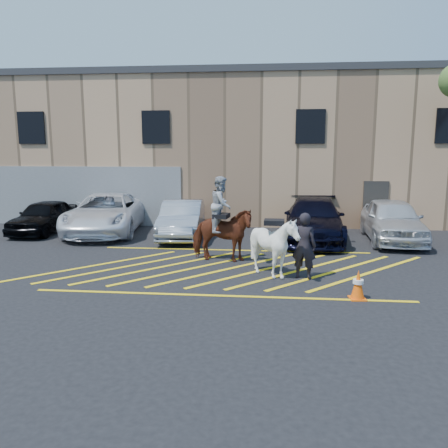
# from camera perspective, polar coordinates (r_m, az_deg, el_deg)

# --- Properties ---
(ground) EXTENTS (90.00, 90.00, 0.00)m
(ground) POSITION_cam_1_polar(r_m,az_deg,el_deg) (13.64, 0.79, -5.54)
(ground) COLOR black
(ground) RESTS_ON ground
(car_black_suv) EXTENTS (1.76, 4.19, 1.42)m
(car_black_suv) POSITION_cam_1_polar(r_m,az_deg,el_deg) (20.61, -22.42, 0.92)
(car_black_suv) COLOR black
(car_black_suv) RESTS_ON ground
(car_white_pickup) EXTENTS (3.54, 6.41, 1.70)m
(car_white_pickup) POSITION_cam_1_polar(r_m,az_deg,el_deg) (19.70, -15.10, 1.37)
(car_white_pickup) COLOR white
(car_white_pickup) RESTS_ON ground
(car_silver_sedan) EXTENTS (1.96, 4.71, 1.51)m
(car_silver_sedan) POSITION_cam_1_polar(r_m,az_deg,el_deg) (18.11, -5.47, 0.66)
(car_silver_sedan) COLOR #9BA0A9
(car_silver_sedan) RESTS_ON ground
(car_blue_suv) EXTENTS (2.80, 5.85, 1.64)m
(car_blue_suv) POSITION_cam_1_polar(r_m,az_deg,el_deg) (17.89, 11.62, 0.60)
(car_blue_suv) COLOR black
(car_blue_suv) RESTS_ON ground
(car_white_suv) EXTENTS (2.33, 5.08, 1.69)m
(car_white_suv) POSITION_cam_1_polar(r_m,az_deg,el_deg) (18.45, 21.10, 0.49)
(car_white_suv) COLOR silver
(car_white_suv) RESTS_ON ground
(handler) EXTENTS (0.78, 0.62, 1.88)m
(handler) POSITION_cam_1_polar(r_m,az_deg,el_deg) (12.38, 10.40, -2.82)
(handler) COLOR black
(handler) RESTS_ON ground
(warehouse) EXTENTS (32.42, 10.20, 7.30)m
(warehouse) POSITION_cam_1_polar(r_m,az_deg,el_deg) (25.14, 3.06, 9.82)
(warehouse) COLOR tan
(warehouse) RESTS_ON ground
(hatching_zone) EXTENTS (12.60, 5.12, 0.01)m
(hatching_zone) POSITION_cam_1_polar(r_m,az_deg,el_deg) (13.35, 0.68, -5.86)
(hatching_zone) COLOR yellow
(hatching_zone) RESTS_ON ground
(mounted_bay) EXTENTS (2.21, 1.28, 2.76)m
(mounted_bay) POSITION_cam_1_polar(r_m,az_deg,el_deg) (14.02, -0.34, -0.47)
(mounted_bay) COLOR maroon
(mounted_bay) RESTS_ON ground
(saddled_white) EXTENTS (1.52, 1.69, 1.78)m
(saddled_white) POSITION_cam_1_polar(r_m,az_deg,el_deg) (12.40, 6.53, -2.90)
(saddled_white) COLOR white
(saddled_white) RESTS_ON ground
(traffic_cone) EXTENTS (0.41, 0.41, 0.73)m
(traffic_cone) POSITION_cam_1_polar(r_m,az_deg,el_deg) (11.13, 17.10, -7.56)
(traffic_cone) COLOR #FF600A
(traffic_cone) RESTS_ON ground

